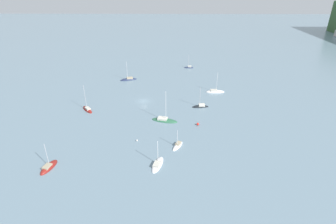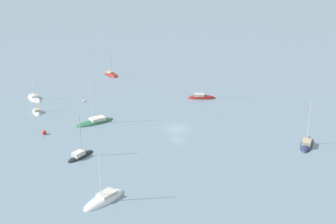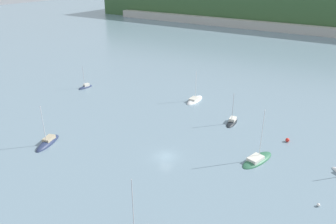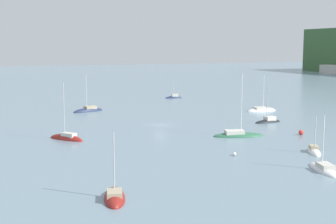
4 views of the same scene
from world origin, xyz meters
name	(u,v)px [view 3 (image 3 of 4)]	position (x,y,z in m)	size (l,w,h in m)	color
ground_plane	(166,157)	(0.00, 0.00, 0.00)	(600.00, 600.00, 0.00)	slate
hillside_ridge	(332,5)	(0.00, 190.14, 13.09)	(329.09, 65.40, 26.18)	#385B33
shore_town_strip	(318,31)	(0.00, 153.94, 2.41)	(279.72, 6.00, 4.82)	#B7B2A8
sailboat_0	(86,87)	(-44.31, 20.45, 0.15)	(1.98, 5.25, 7.70)	#232D4C
sailboat_2	(232,122)	(5.00, 22.08, 0.16)	(2.67, 6.47, 8.53)	black
sailboat_3	(257,160)	(16.06, 8.73, 0.11)	(5.17, 9.46, 11.55)	#2D6647
sailboat_4	(195,101)	(-9.75, 29.74, 0.08)	(2.93, 8.01, 9.72)	white
sailboat_8	(48,143)	(-24.48, -9.64, 0.11)	(4.73, 8.22, 9.96)	#232D4C
mooring_buoy_0	(287,140)	(19.01, 19.85, 0.44)	(0.88, 0.88, 0.88)	red
mooring_buoy_1	(318,205)	(28.93, 0.93, 0.27)	(0.54, 0.54, 0.54)	white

